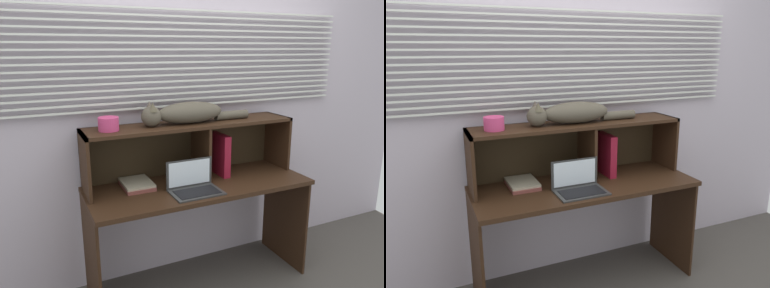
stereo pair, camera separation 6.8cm
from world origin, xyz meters
The scene contains 8 objects.
back_panel_with_blinds centered at (0.00, 0.55, 1.26)m, with size 4.40×0.08×2.50m.
desk centered at (0.00, 0.23, 0.61)m, with size 1.50×0.56×0.75m.
hutch_shelf_unit centered at (0.01, 0.38, 1.03)m, with size 1.46×0.30×0.39m.
cat centered at (-0.04, 0.35, 1.22)m, with size 0.78×0.17×0.16m.
laptop centered at (-0.09, 0.12, 0.79)m, with size 0.32×0.22×0.19m.
binder_upright centered at (0.22, 0.35, 0.90)m, with size 0.05×0.23×0.30m, color maroon.
book_stack centered at (-0.40, 0.35, 0.77)m, with size 0.19×0.25×0.04m.
small_basket centered at (-0.56, 0.35, 1.19)m, with size 0.12×0.12×0.08m, color #CF3D74.
Camera 1 is at (-1.04, -1.86, 1.64)m, focal length 34.66 mm.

